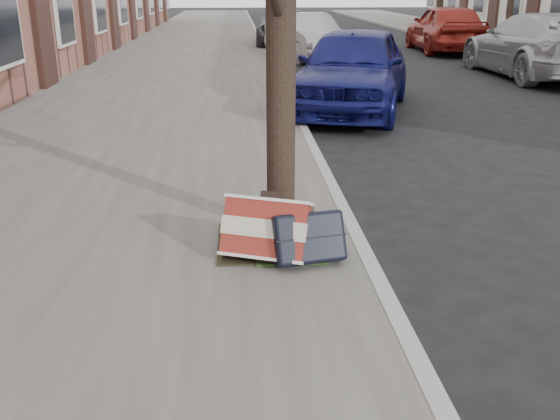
{
  "coord_description": "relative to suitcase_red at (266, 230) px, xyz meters",
  "views": [
    {
      "loc": [
        -2.25,
        -3.52,
        2.13
      ],
      "look_at": [
        -1.94,
        0.8,
        0.56
      ],
      "focal_mm": 40.0,
      "sensor_mm": 36.0,
      "label": 1
    }
  ],
  "objects": [
    {
      "name": "car_near_mid",
      "position": [
        1.92,
        14.61,
        0.29
      ],
      "size": [
        2.36,
        4.25,
        1.33
      ],
      "primitive_type": "imported",
      "rotation": [
        0.0,
        0.0,
        0.25
      ],
      "color": "#A7A9AF",
      "rests_on": "ground"
    },
    {
      "name": "car_far_front",
      "position": [
        7.0,
        10.44,
        0.39
      ],
      "size": [
        2.14,
        5.23,
        1.52
      ],
      "primitive_type": "imported",
      "rotation": [
        0.0,
        0.0,
        3.14
      ],
      "color": "#999CA0",
      "rests_on": "ground"
    },
    {
      "name": "suitcase_red",
      "position": [
        0.0,
        0.0,
        0.0
      ],
      "size": [
        0.73,
        0.56,
        0.5
      ],
      "primitive_type": "cube",
      "rotation": [
        -0.42,
        0.0,
        -0.36
      ],
      "color": "maroon",
      "rests_on": "near_sidewalk"
    },
    {
      "name": "suitcase_navy",
      "position": [
        0.32,
        -0.09,
        -0.04
      ],
      "size": [
        0.6,
        0.42,
        0.43
      ],
      "primitive_type": "cube",
      "rotation": [
        -0.42,
        0.0,
        0.21
      ],
      "color": "black",
      "rests_on": "near_sidewalk"
    },
    {
      "name": "car_near_back",
      "position": [
        1.7,
        18.72,
        0.26
      ],
      "size": [
        2.5,
        4.73,
        1.27
      ],
      "primitive_type": "imported",
      "rotation": [
        0.0,
        0.0,
        -0.09
      ],
      "color": "#39393E",
      "rests_on": "ground"
    },
    {
      "name": "dirt_patch",
      "position": [
        0.04,
        0.32,
        -0.24
      ],
      "size": [
        0.85,
        0.85,
        0.02
      ],
      "primitive_type": "cube",
      "color": "black",
      "rests_on": "near_sidewalk"
    },
    {
      "name": "near_sidewalk",
      "position": [
        -1.66,
        14.12,
        -0.31
      ],
      "size": [
        5.0,
        70.0,
        0.12
      ],
      "primitive_type": "cube",
      "color": "slate",
      "rests_on": "ground"
    },
    {
      "name": "car_far_back",
      "position": [
        6.72,
        16.43,
        0.41
      ],
      "size": [
        2.05,
        4.65,
        1.56
      ],
      "primitive_type": "imported",
      "rotation": [
        0.0,
        0.0,
        3.1
      ],
      "color": "maroon",
      "rests_on": "ground"
    },
    {
      "name": "car_near_front",
      "position": [
        1.85,
        6.57,
        0.36
      ],
      "size": [
        2.98,
        4.64,
        1.47
      ],
      "primitive_type": "imported",
      "rotation": [
        0.0,
        0.0,
        -0.31
      ],
      "color": "#101254",
      "rests_on": "ground"
    }
  ]
}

